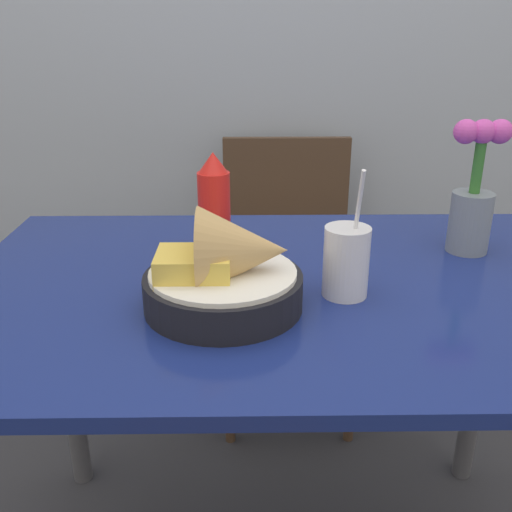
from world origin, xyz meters
The scene contains 6 objects.
dining_table centered at (0.00, 0.00, 0.64)m, with size 1.18×0.77×0.75m.
chair_far_window centered at (0.06, 0.75, 0.51)m, with size 0.40×0.40×0.86m.
food_basket centered at (-0.10, -0.10, 0.81)m, with size 0.26×0.26×0.17m.
ketchup_bottle centered at (-0.13, 0.09, 0.85)m, with size 0.06×0.06×0.21m.
drink_cup centered at (0.10, -0.06, 0.81)m, with size 0.08×0.08×0.22m.
flower_vase centered at (0.38, 0.14, 0.86)m, with size 0.11×0.08×0.26m.
Camera 1 is at (-0.07, -0.93, 1.17)m, focal length 40.00 mm.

